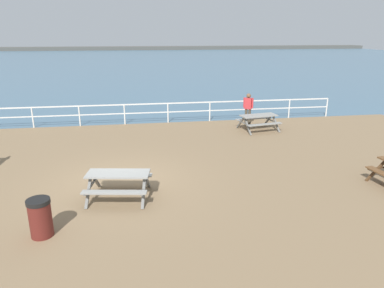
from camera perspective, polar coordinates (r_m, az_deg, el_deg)
name	(u,v)px	position (r m, az deg, el deg)	size (l,w,h in m)	color
ground_plane	(120,185)	(11.77, -11.55, -6.55)	(30.00, 24.00, 0.20)	#846B4C
sea_band	(131,61)	(63.68, -9.93, 13.12)	(142.00, 90.00, 0.01)	#476B84
distant_shoreline	(132,50)	(106.61, -9.77, 14.82)	(142.00, 6.00, 1.80)	#4C4C47
seaward_railing	(124,110)	(18.92, -10.92, 5.42)	(23.07, 0.07, 1.08)	white
picnic_table_near_right	(258,119)	(17.75, 10.72, 4.05)	(2.03, 1.80, 0.80)	gray
picnic_table_mid_centre	(118,179)	(10.49, -11.84, -5.56)	(2.02, 1.79, 0.80)	gray
visitor	(248,107)	(18.65, 9.08, 5.93)	(0.46, 0.37, 1.66)	#4C4233
litter_bin	(40,218)	(9.19, -23.36, -10.90)	(0.55, 0.55, 0.95)	#591E19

